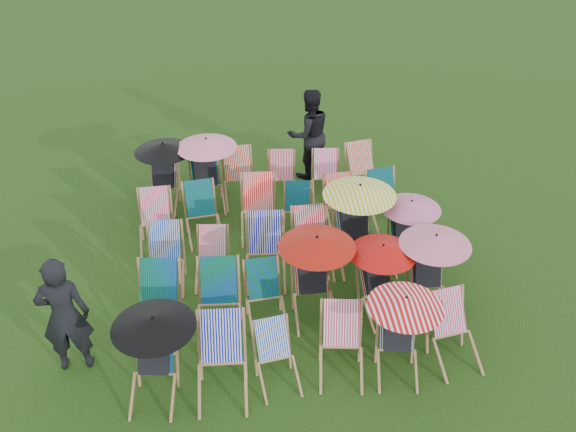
{
  "coord_description": "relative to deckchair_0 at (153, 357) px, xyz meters",
  "views": [
    {
      "loc": [
        -1.17,
        -8.18,
        6.74
      ],
      "look_at": [
        0.12,
        0.37,
        0.9
      ],
      "focal_mm": 40.0,
      "sensor_mm": 36.0,
      "label": 1
    }
  ],
  "objects": [
    {
      "name": "deckchair_15",
      "position": [
        2.51,
        2.33,
        -0.18
      ],
      "size": [
        0.65,
        0.91,
        0.98
      ],
      "rotation": [
        0.0,
        0.0,
        0.01
      ],
      "color": "#A1744B",
      "rests_on": "ground"
    },
    {
      "name": "deckchair_29",
      "position": [
        3.94,
        4.55,
        -0.21
      ],
      "size": [
        0.74,
        0.94,
        0.93
      ],
      "rotation": [
        0.0,
        0.0,
        0.16
      ],
      "color": "#A1744B",
      "rests_on": "ground"
    },
    {
      "name": "deckchair_16",
      "position": [
        3.25,
        2.42,
        0.08
      ],
      "size": [
        1.2,
        1.26,
        1.42
      ],
      "rotation": [
        0.0,
        0.0,
        0.04
      ],
      "color": "#A1744B",
      "rests_on": "ground"
    },
    {
      "name": "deckchair_13",
      "position": [
        0.85,
        2.26,
        -0.25
      ],
      "size": [
        0.66,
        0.84,
        0.84
      ],
      "rotation": [
        0.0,
        0.0,
        -0.15
      ],
      "color": "#A1744B",
      "rests_on": "ground"
    },
    {
      "name": "deckchair_10",
      "position": [
        3.31,
        1.13,
        -0.05
      ],
      "size": [
        1.0,
        1.09,
        1.18
      ],
      "rotation": [
        0.0,
        0.0,
        0.2
      ],
      "color": "#A1744B",
      "rests_on": "ground"
    },
    {
      "name": "deckchair_27",
      "position": [
        2.3,
        4.6,
        -0.24
      ],
      "size": [
        0.68,
        0.86,
        0.86
      ],
      "rotation": [
        0.0,
        0.0,
        -0.15
      ],
      "color": "#A1744B",
      "rests_on": "ground"
    },
    {
      "name": "deckchair_9",
      "position": [
        2.32,
        1.24,
        0.04
      ],
      "size": [
        1.14,
        1.18,
        1.35
      ],
      "rotation": [
        0.0,
        0.0,
        -0.02
      ],
      "color": "#A1744B",
      "rests_on": "ground"
    },
    {
      "name": "deckchair_17",
      "position": [
        4.08,
        2.26,
        -0.06
      ],
      "size": [
        0.98,
        1.01,
        1.16
      ],
      "rotation": [
        0.0,
        0.0,
        0.0
      ],
      "color": "#A1744B",
      "rests_on": "ground"
    },
    {
      "name": "deckchair_22",
      "position": [
        3.25,
        3.46,
        -0.23
      ],
      "size": [
        0.63,
        0.85,
        0.9
      ],
      "rotation": [
        0.0,
        0.0,
        0.05
      ],
      "color": "#A1744B",
      "rests_on": "ground"
    },
    {
      "name": "deckchair_11",
      "position": [
        4.08,
        1.14,
        -0.0
      ],
      "size": [
        1.07,
        1.13,
        1.27
      ],
      "rotation": [
        0.0,
        0.0,
        -0.09
      ],
      "color": "#A1744B",
      "rests_on": "ground"
    },
    {
      "name": "deckchair_2",
      "position": [
        1.59,
        -0.02,
        -0.26
      ],
      "size": [
        0.64,
        0.82,
        0.82
      ],
      "rotation": [
        0.0,
        0.0,
        0.14
      ],
      "color": "#A1744B",
      "rests_on": "ground"
    },
    {
      "name": "deckchair_19",
      "position": [
        0.75,
        3.5,
        -0.2
      ],
      "size": [
        0.7,
        0.92,
        0.94
      ],
      "rotation": [
        0.0,
        0.0,
        0.1
      ],
      "color": "#A1744B",
      "rests_on": "ground"
    },
    {
      "name": "deckchair_21",
      "position": [
        2.43,
        3.47,
        -0.27
      ],
      "size": [
        0.66,
        0.83,
        0.81
      ],
      "rotation": [
        0.0,
        0.0,
        -0.18
      ],
      "color": "#A1744B",
      "rests_on": "ground"
    },
    {
      "name": "deckchair_14",
      "position": [
        1.71,
        2.2,
        -0.17
      ],
      "size": [
        0.76,
        0.99,
        1.01
      ],
      "rotation": [
        0.0,
        0.0,
        -0.1
      ],
      "color": "#A1744B",
      "rests_on": "ground"
    },
    {
      "name": "deckchair_7",
      "position": [
        0.89,
        1.1,
        -0.17
      ],
      "size": [
        0.75,
        0.99,
        1.01
      ],
      "rotation": [
        0.0,
        0.0,
        -0.09
      ],
      "color": "#A1744B",
      "rests_on": "ground"
    },
    {
      "name": "deckchair_4",
      "position": [
        3.25,
        -0.05,
        -0.03
      ],
      "size": [
        1.03,
        1.09,
        1.22
      ],
      "rotation": [
        0.0,
        0.0,
        -0.17
      ],
      "color": "#A1744B",
      "rests_on": "ground"
    },
    {
      "name": "deckchair_6",
      "position": [
        -0.0,
        1.16,
        -0.16
      ],
      "size": [
        0.84,
        1.05,
        1.02
      ],
      "rotation": [
        0.0,
        0.0,
        -0.18
      ],
      "color": "#A1744B",
      "rests_on": "ground"
    },
    {
      "name": "deckchair_25",
      "position": [
        0.88,
        4.58,
        0.03
      ],
      "size": [
        1.13,
        1.19,
        1.34
      ],
      "rotation": [
        0.0,
        0.0,
        0.07
      ],
      "color": "#A1744B",
      "rests_on": "ground"
    },
    {
      "name": "deckchair_20",
      "position": [
        1.74,
        3.46,
        -0.17
      ],
      "size": [
        0.76,
        0.99,
        1.01
      ],
      "rotation": [
        0.0,
        0.0,
        -0.1
      ],
      "color": "#A1744B",
      "rests_on": "ground"
    },
    {
      "name": "deckchair_18",
      "position": [
        -0.06,
        3.37,
        -0.2
      ],
      "size": [
        0.63,
        0.88,
        0.94
      ],
      "rotation": [
        0.0,
        0.0,
        -0.01
      ],
      "color": "#A1744B",
      "rests_on": "ground"
    },
    {
      "name": "deckchair_8",
      "position": [
        1.59,
        1.19,
        -0.23
      ],
      "size": [
        0.62,
        0.84,
        0.88
      ],
      "rotation": [
        0.0,
        0.0,
        0.05
      ],
      "color": "#A1744B",
      "rests_on": "ground"
    },
    {
      "name": "deckchair_12",
      "position": [
        0.11,
        2.31,
        -0.2
      ],
      "size": [
        0.68,
        0.91,
        0.94
      ],
      "rotation": [
        0.0,
        0.0,
        -0.07
      ],
      "color": "#A1744B",
      "rests_on": "ground"
    },
    {
      "name": "deckchair_0",
      "position": [
        0.0,
        0.0,
        0.0
      ],
      "size": [
        1.07,
        1.15,
        1.28
      ],
      "rotation": [
        0.0,
        0.0,
        -0.18
      ],
      "color": "#A1744B",
      "rests_on": "ground"
    },
    {
      "name": "ground",
      "position": [
        2.02,
        2.23,
        -0.67
      ],
      "size": [
        100.0,
        100.0,
        0.0
      ],
      "primitive_type": "plane",
      "color": "black",
      "rests_on": "ground"
    },
    {
      "name": "person_left",
      "position": [
        -1.14,
        0.68,
        0.25
      ],
      "size": [
        0.69,
        0.47,
        1.85
      ],
      "primitive_type": "imported",
      "rotation": [
        0.0,
        0.0,
        3.18
      ],
      "color": "black",
      "rests_on": "ground"
    },
    {
      "name": "deckchair_28",
      "position": [
        3.17,
        4.51,
        -0.24
      ],
      "size": [
        0.66,
        0.85,
        0.86
      ],
      "rotation": [
        0.0,
        0.0,
        -0.12
      ],
      "color": "#A1744B",
      "rests_on": "ground"
    },
    {
      "name": "deckchair_24",
      "position": [
        0.07,
        4.66,
        0.0
      ],
      "size": [
        1.07,
        1.15,
        1.28
      ],
      "rotation": [
        0.0,
        0.0,
        -0.19
      ],
      "color": "#A1744B",
      "rests_on": "ground"
    },
    {
      "name": "deckchair_26",
      "position": [
        1.5,
        4.64,
        -0.19
      ],
      "size": [
        0.65,
        0.9,
        0.96
      ],
      "rotation": [
        0.0,
        0.0,
        0.02
      ],
      "color": "#A1744B",
      "rests_on": "ground"
    },
    {
      "name": "deckchair_3",
      "position": [
        2.48,
        0.02,
        -0.21
      ],
      "size": [
        0.76,
        0.95,
        0.93
      ],
      "rotation": [
        0.0,
        0.0,
        -0.18
      ],
      "color": "#A1744B",
      "rests_on": "ground"
    },
    {
      "name": "deckchair_5",
      "position": [
        4.07,
        0.03,
        -0.21
      ],
      "size": [
        0.73,
        0.93,
        0.94
      ],
      "rotation": [
        0.0,
        0.0,
        0.14
      ],
      "color": "#A1744B",
      "rests_on": "ground"
    },
    {
      "name": "deckchair_23",
      "position": [
        4.06,
        3.42,
        -0.2
      ],
      "size": [
        0.73,
        0.94,
        0.94
      ],
      "rotation": [
        0.0,
        0.0,
        0.13
      ],
      "color": "#A1744B",
      "rests_on": "ground"
    },
    {
      "name": "person_rear",
      "position": [
        2.98,
        5.37,
        0.27
      ],
      "size": [
        1.05,
        0.89,
        1.88
      ],
      "primitive_type": "imported",
      "rotation": [
        0.0,
        0.0,
        3.36
      ],
      "color": "black",
      "rests_on": "ground"
    },
    {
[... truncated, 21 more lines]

